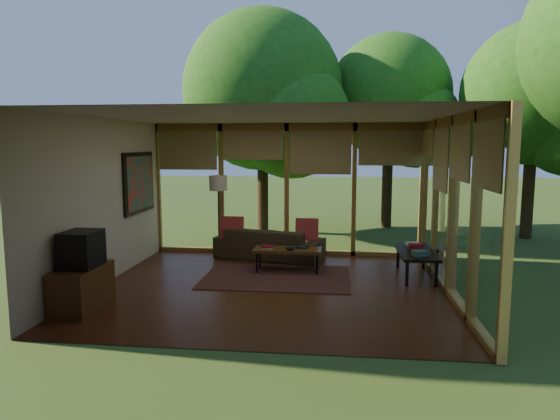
# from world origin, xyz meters

# --- Properties ---
(floor) EXTENTS (5.50, 5.50, 0.00)m
(floor) POSITION_xyz_m (0.00, 0.00, 0.00)
(floor) COLOR #562A16
(floor) RESTS_ON ground
(ceiling) EXTENTS (5.50, 5.50, 0.00)m
(ceiling) POSITION_xyz_m (0.00, 0.00, 2.70)
(ceiling) COLOR silver
(ceiling) RESTS_ON ground
(wall_left) EXTENTS (0.04, 5.00, 2.70)m
(wall_left) POSITION_xyz_m (-2.75, 0.00, 1.35)
(wall_left) COLOR beige
(wall_left) RESTS_ON ground
(wall_front) EXTENTS (5.50, 0.04, 2.70)m
(wall_front) POSITION_xyz_m (0.00, -2.50, 1.35)
(wall_front) COLOR beige
(wall_front) RESTS_ON ground
(window_wall_back) EXTENTS (5.50, 0.12, 2.70)m
(window_wall_back) POSITION_xyz_m (0.00, 2.50, 1.35)
(window_wall_back) COLOR olive
(window_wall_back) RESTS_ON ground
(window_wall_right) EXTENTS (0.12, 5.00, 2.70)m
(window_wall_right) POSITION_xyz_m (2.75, 0.00, 1.35)
(window_wall_right) COLOR olive
(window_wall_right) RESTS_ON ground
(tree_nw) EXTENTS (4.06, 4.06, 5.66)m
(tree_nw) POSITION_xyz_m (-0.89, 5.20, 3.63)
(tree_nw) COLOR #332312
(tree_nw) RESTS_ON ground
(tree_ne) EXTENTS (3.29, 3.29, 5.22)m
(tree_ne) POSITION_xyz_m (2.40, 6.29, 3.56)
(tree_ne) COLOR #332312
(tree_ne) RESTS_ON ground
(tree_far) EXTENTS (3.40, 3.40, 5.17)m
(tree_far) POSITION_xyz_m (5.65, 4.95, 3.46)
(tree_far) COLOR #332312
(tree_far) RESTS_ON ground
(rug) EXTENTS (2.49, 1.77, 0.01)m
(rug) POSITION_xyz_m (0.02, 0.61, 0.01)
(rug) COLOR brown
(rug) RESTS_ON floor
(sofa) EXTENTS (2.25, 1.31, 0.62)m
(sofa) POSITION_xyz_m (-0.30, 2.00, 0.31)
(sofa) COLOR #3D311E
(sofa) RESTS_ON floor
(pillow_left) EXTENTS (0.46, 0.24, 0.48)m
(pillow_left) POSITION_xyz_m (-1.05, 1.95, 0.61)
(pillow_left) COLOR maroon
(pillow_left) RESTS_ON sofa
(pillow_right) EXTENTS (0.44, 0.24, 0.46)m
(pillow_right) POSITION_xyz_m (0.45, 1.95, 0.60)
(pillow_right) COLOR maroon
(pillow_right) RESTS_ON sofa
(ct_book_lower) EXTENTS (0.21, 0.17, 0.03)m
(ct_book_lower) POSITION_xyz_m (-0.18, 0.94, 0.44)
(ct_book_lower) COLOR beige
(ct_book_lower) RESTS_ON coffee_table
(ct_book_upper) EXTENTS (0.20, 0.16, 0.03)m
(ct_book_upper) POSITION_xyz_m (-0.18, 0.94, 0.47)
(ct_book_upper) COLOR maroon
(ct_book_upper) RESTS_ON coffee_table
(ct_book_side) EXTENTS (0.24, 0.20, 0.03)m
(ct_book_side) POSITION_xyz_m (0.42, 1.07, 0.44)
(ct_book_side) COLOR black
(ct_book_side) RESTS_ON coffee_table
(ct_bowl) EXTENTS (0.16, 0.16, 0.07)m
(ct_bowl) POSITION_xyz_m (0.22, 0.89, 0.46)
(ct_bowl) COLOR black
(ct_bowl) RESTS_ON coffee_table
(media_cabinet) EXTENTS (0.50, 1.00, 0.60)m
(media_cabinet) POSITION_xyz_m (-2.47, -1.33, 0.30)
(media_cabinet) COLOR brown
(media_cabinet) RESTS_ON floor
(television) EXTENTS (0.45, 0.55, 0.50)m
(television) POSITION_xyz_m (-2.45, -1.33, 0.85)
(television) COLOR black
(television) RESTS_ON media_cabinet
(console_book_a) EXTENTS (0.29, 0.25, 0.09)m
(console_book_a) POSITION_xyz_m (2.40, 0.53, 0.50)
(console_book_a) COLOR #365F53
(console_book_a) RESTS_ON side_console
(console_book_b) EXTENTS (0.24, 0.18, 0.11)m
(console_book_b) POSITION_xyz_m (2.40, 0.98, 0.51)
(console_book_b) COLOR maroon
(console_book_b) RESTS_ON side_console
(console_book_c) EXTENTS (0.25, 0.20, 0.06)m
(console_book_c) POSITION_xyz_m (2.40, 1.38, 0.49)
(console_book_c) COLOR beige
(console_book_c) RESTS_ON side_console
(floor_lamp) EXTENTS (0.36, 0.36, 1.65)m
(floor_lamp) POSITION_xyz_m (-1.35, 2.11, 1.41)
(floor_lamp) COLOR black
(floor_lamp) RESTS_ON floor
(coffee_table) EXTENTS (1.20, 0.50, 0.43)m
(coffee_table) POSITION_xyz_m (0.17, 0.99, 0.39)
(coffee_table) COLOR brown
(coffee_table) RESTS_ON floor
(side_console) EXTENTS (0.60, 1.40, 0.46)m
(side_console) POSITION_xyz_m (2.40, 0.93, 0.41)
(side_console) COLOR black
(side_console) RESTS_ON floor
(wall_painting) EXTENTS (0.06, 1.35, 1.15)m
(wall_painting) POSITION_xyz_m (-2.71, 1.40, 1.55)
(wall_painting) COLOR black
(wall_painting) RESTS_ON wall_left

